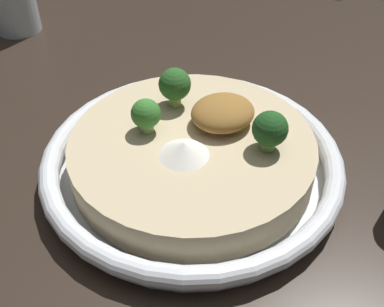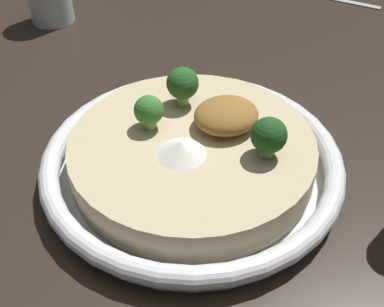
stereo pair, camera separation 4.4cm
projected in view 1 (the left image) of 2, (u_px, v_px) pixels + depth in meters
name	position (u px, v px, depth m)	size (l,w,h in m)	color
ground_plane	(192.00, 174.00, 0.46)	(6.00, 6.00, 0.00)	#2D231C
risotto_bowl	(192.00, 159.00, 0.45)	(0.28, 0.28, 0.04)	silver
cheese_sprinkle	(184.00, 149.00, 0.41)	(0.04, 0.04, 0.01)	white
crispy_onion_garnish	(223.00, 113.00, 0.45)	(0.06, 0.05, 0.03)	olive
broccoli_back_left	(270.00, 130.00, 0.41)	(0.03, 0.03, 0.04)	#759E4C
broccoli_front_right	(146.00, 115.00, 0.43)	(0.03, 0.03, 0.03)	#84A856
broccoli_front	(175.00, 85.00, 0.46)	(0.03, 0.03, 0.04)	#84A856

